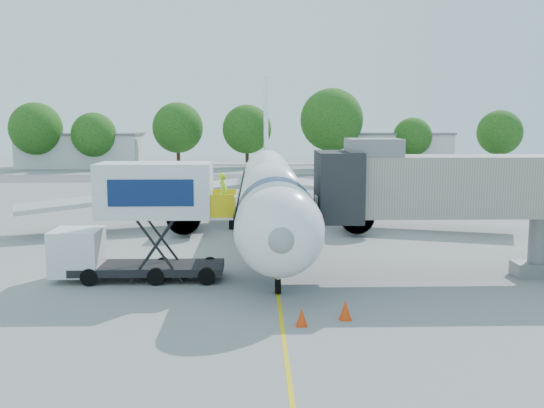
{
  "coord_description": "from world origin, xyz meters",
  "views": [
    {
      "loc": [
        -0.95,
        -34.91,
        7.52
      ],
      "look_at": [
        -0.12,
        -4.4,
        3.2
      ],
      "focal_mm": 40.0,
      "sensor_mm": 36.0,
      "label": 1
    }
  ],
  "objects_px": {
    "catering_hiloader": "(142,222)",
    "aircraft": "(270,189)",
    "ground_tug": "(204,338)",
    "jet_bridge": "(447,187)"
  },
  "relations": [
    {
      "from": "catering_hiloader",
      "to": "aircraft",
      "type": "bearing_deg",
      "value": 60.63
    },
    {
      "from": "ground_tug",
      "to": "aircraft",
      "type": "bearing_deg",
      "value": 65.11
    },
    {
      "from": "jet_bridge",
      "to": "catering_hiloader",
      "type": "xyz_separation_m",
      "value": [
        -14.25,
        -0.0,
        -1.58
      ]
    },
    {
      "from": "jet_bridge",
      "to": "ground_tug",
      "type": "xyz_separation_m",
      "value": [
        -10.56,
        -9.95,
        -3.55
      ]
    },
    {
      "from": "jet_bridge",
      "to": "ground_tug",
      "type": "relative_size",
      "value": 3.33
    },
    {
      "from": "catering_hiloader",
      "to": "ground_tug",
      "type": "bearing_deg",
      "value": -69.63
    },
    {
      "from": "aircraft",
      "to": "jet_bridge",
      "type": "height_order",
      "value": "aircraft"
    },
    {
      "from": "catering_hiloader",
      "to": "ground_tug",
      "type": "xyz_separation_m",
      "value": [
        3.7,
        -9.95,
        -1.97
      ]
    },
    {
      "from": "aircraft",
      "to": "ground_tug",
      "type": "distance_m",
      "value": 21.34
    },
    {
      "from": "jet_bridge",
      "to": "ground_tug",
      "type": "height_order",
      "value": "jet_bridge"
    }
  ]
}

